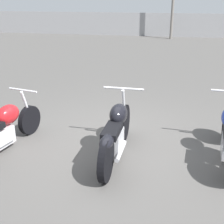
{
  "coord_description": "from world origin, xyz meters",
  "views": [
    {
      "loc": [
        0.92,
        -5.03,
        2.59
      ],
      "look_at": [
        0.0,
        -0.08,
        0.65
      ],
      "focal_mm": 50.0,
      "sensor_mm": 36.0,
      "label": 1
    }
  ],
  "objects": [
    {
      "name": "fence_back",
      "position": [
        0.0,
        14.95,
        0.7
      ],
      "size": [
        40.0,
        0.04,
        1.4
      ],
      "color": "gray",
      "rests_on": "ground_plane"
    },
    {
      "name": "motorcycle_slot_1",
      "position": [
        -1.83,
        -0.61,
        0.4
      ],
      "size": [
        0.74,
        1.99,
        0.93
      ],
      "rotation": [
        0.0,
        0.0,
        -0.23
      ],
      "color": "black",
      "rests_on": "ground_plane"
    },
    {
      "name": "motorcycle_slot_2",
      "position": [
        0.14,
        -0.5,
        0.46
      ],
      "size": [
        0.71,
        2.08,
        1.04
      ],
      "rotation": [
        0.0,
        0.0,
        -0.04
      ],
      "color": "black",
      "rests_on": "ground_plane"
    },
    {
      "name": "ground_plane",
      "position": [
        0.0,
        0.0,
        0.0
      ],
      "size": [
        60.0,
        60.0,
        0.0
      ],
      "primitive_type": "plane",
      "color": "#514F4C"
    }
  ]
}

